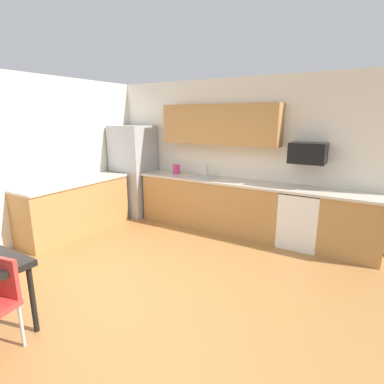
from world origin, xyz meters
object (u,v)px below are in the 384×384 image
(refrigerator, at_px, (134,171))
(microwave, at_px, (308,153))
(kettle, at_px, (176,170))
(oven_range, at_px, (301,218))

(refrigerator, distance_m, microwave, 3.48)
(microwave, relative_size, kettle, 2.70)
(oven_range, xyz_separation_m, microwave, (-0.00, 0.10, 1.03))
(refrigerator, bearing_deg, kettle, 7.43)
(oven_range, bearing_deg, refrigerator, -178.66)
(oven_range, relative_size, microwave, 1.69)
(refrigerator, relative_size, microwave, 3.45)
(oven_range, relative_size, kettle, 4.55)
(microwave, bearing_deg, refrigerator, -176.99)
(microwave, distance_m, kettle, 2.48)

